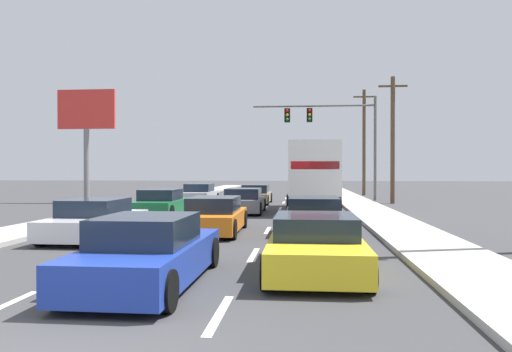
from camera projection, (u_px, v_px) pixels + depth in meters
ground_plane at (255, 204)px, 30.28m from camera, size 140.00×140.00×0.00m
sidewalk_right at (370, 210)px, 24.70m from camera, size 2.23×80.00×0.14m
sidewalk_left at (128, 209)px, 25.91m from camera, size 2.23×80.00×0.14m
lane_markings at (254, 205)px, 29.64m from camera, size 3.54×57.00×0.01m
car_silver at (200, 195)px, 30.33m from camera, size 1.90×4.38×1.29m
car_green at (161, 204)px, 22.22m from camera, size 1.95×4.34×1.25m
car_white at (96, 220)px, 15.09m from camera, size 1.96×4.57×1.22m
car_tan at (256, 195)px, 30.74m from camera, size 1.90×4.22×1.21m
car_gray at (244, 202)px, 23.97m from camera, size 1.98×4.09×1.23m
car_orange at (214, 216)px, 16.28m from camera, size 1.90×4.26×1.22m
car_blue at (149, 253)px, 8.89m from camera, size 1.91×4.54×1.29m
box_truck at (312, 173)px, 25.13m from camera, size 2.64×7.86×3.47m
car_black at (314, 217)px, 16.04m from camera, size 1.94×4.16×1.22m
car_yellow at (315, 245)px, 10.06m from camera, size 1.99×4.41×1.18m
traffic_signal_mast at (325, 124)px, 34.24m from camera, size 8.68×0.69×7.33m
utility_pole_mid at (393, 138)px, 30.82m from camera, size 1.80×0.28×8.07m
utility_pole_far at (364, 141)px, 41.25m from camera, size 1.80×0.28×8.98m
roadside_billboard at (86, 123)px, 31.60m from camera, size 3.85×0.36×7.38m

